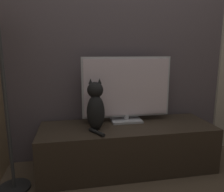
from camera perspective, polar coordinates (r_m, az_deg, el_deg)
wall_back at (r=2.16m, az=2.27°, el=18.18°), size 4.80×0.05×2.60m
tv_stand at (r=2.04m, az=3.95°, el=-13.07°), size 1.54×0.52×0.40m
tv at (r=2.00m, az=3.85°, el=1.74°), size 0.82×0.17×0.60m
cat at (r=1.81m, az=-4.31°, el=-2.79°), size 0.16×0.28×0.43m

